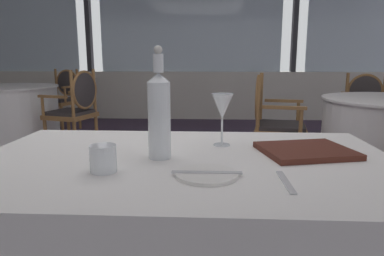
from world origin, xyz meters
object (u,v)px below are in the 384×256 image
at_px(dining_chair_0_2, 271,117).
at_px(dining_chair_1_1, 62,94).
at_px(menu_book, 306,151).
at_px(wine_glass, 222,107).
at_px(side_plate, 207,174).
at_px(dining_chair_0_1, 366,106).
at_px(dining_chair_1_0, 76,105).
at_px(water_bottle, 159,113).
at_px(water_tumbler, 103,159).

distance_m(dining_chair_0_2, dining_chair_1_1, 3.45).
bearing_deg(menu_book, dining_chair_0_2, 70.03).
bearing_deg(wine_glass, side_plate, -98.54).
relative_size(menu_book, dining_chair_0_1, 0.33).
distance_m(wine_glass, dining_chair_1_1, 4.53).
bearing_deg(dining_chair_1_0, water_bottle, 132.74).
bearing_deg(water_bottle, water_tumbler, -133.26).
height_order(water_bottle, wine_glass, water_bottle).
height_order(side_plate, wine_glass, wine_glass).
bearing_deg(wine_glass, water_bottle, -139.30).
relative_size(wine_glass, dining_chair_0_2, 0.21).
bearing_deg(dining_chair_1_0, menu_book, 141.43).
xyz_separation_m(side_plate, water_bottle, (-0.16, 0.18, 0.15)).
bearing_deg(side_plate, dining_chair_1_0, 117.41).
height_order(water_tumbler, menu_book, water_tumbler).
bearing_deg(dining_chair_0_2, dining_chair_1_0, 173.75).
bearing_deg(water_bottle, dining_chair_0_2, 70.51).
bearing_deg(water_tumbler, menu_book, 19.94).
bearing_deg(water_tumbler, dining_chair_1_1, 114.62).
xyz_separation_m(side_plate, wine_glass, (0.05, 0.36, 0.14)).
bearing_deg(water_tumbler, wine_glass, 43.29).
bearing_deg(dining_chair_1_1, wine_glass, 47.02).
relative_size(side_plate, dining_chair_1_0, 0.19).
bearing_deg(menu_book, dining_chair_1_1, 109.65).
distance_m(water_bottle, dining_chair_0_2, 2.25).
relative_size(water_bottle, dining_chair_0_1, 0.41).
bearing_deg(dining_chair_1_1, dining_chair_0_1, 90.31).
distance_m(water_tumbler, menu_book, 0.69).
distance_m(water_bottle, dining_chair_1_1, 4.59).
xyz_separation_m(water_bottle, water_tumbler, (-0.15, -0.15, -0.11)).
bearing_deg(water_tumbler, dining_chair_1_0, 112.65).
height_order(water_tumbler, dining_chair_0_2, dining_chair_0_2).
bearing_deg(wine_glass, water_tumbler, -136.71).
xyz_separation_m(menu_book, dining_chair_1_0, (-1.86, 2.66, -0.20)).
xyz_separation_m(water_tumbler, dining_chair_1_1, (-1.94, 4.23, -0.24)).
bearing_deg(dining_chair_1_1, menu_book, 49.42).
distance_m(water_bottle, dining_chair_1_0, 3.07).
height_order(water_bottle, dining_chair_1_0, water_bottle).
bearing_deg(water_bottle, wine_glass, 40.70).
height_order(menu_book, dining_chair_1_1, dining_chair_1_1).
xyz_separation_m(wine_glass, menu_book, (0.29, -0.10, -0.14)).
distance_m(menu_book, dining_chair_0_2, 2.03).
xyz_separation_m(side_plate, menu_book, (0.35, 0.26, 0.01)).
height_order(menu_book, dining_chair_1_0, dining_chair_1_0).
distance_m(dining_chair_0_1, dining_chair_1_1, 4.20).
relative_size(side_plate, menu_book, 0.60).
relative_size(water_tumbler, dining_chair_0_2, 0.09).
bearing_deg(water_bottle, side_plate, -48.17).
xyz_separation_m(dining_chair_0_1, dining_chair_0_2, (-1.21, -0.81, 0.00)).
bearing_deg(dining_chair_1_0, water_tumbler, 129.10).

